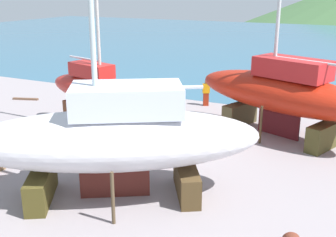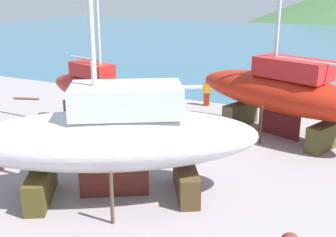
{
  "view_description": "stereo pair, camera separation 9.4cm",
  "coord_description": "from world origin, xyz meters",
  "px_view_note": "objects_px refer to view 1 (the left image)",
  "views": [
    {
      "loc": [
        7.68,
        -18.27,
        7.28
      ],
      "look_at": [
        -0.4,
        -1.8,
        1.51
      ],
      "focal_mm": 44.59,
      "sensor_mm": 36.0,
      "label": 1
    },
    {
      "loc": [
        7.77,
        -18.23,
        7.28
      ],
      "look_at": [
        -0.4,
        -1.8,
        1.51
      ],
      "focal_mm": 44.59,
      "sensor_mm": 36.0,
      "label": 2
    }
  ],
  "objects_px": {
    "sailboat_small_center": "(96,91)",
    "worker": "(206,93)",
    "barrel_rust_near": "(87,97)",
    "sailboat_far_slipway": "(282,92)",
    "sailboat_large_starboard": "(114,137)"
  },
  "relations": [
    {
      "from": "sailboat_small_center",
      "to": "worker",
      "type": "distance_m",
      "value": 7.88
    },
    {
      "from": "worker",
      "to": "barrel_rust_near",
      "type": "bearing_deg",
      "value": 81.7
    },
    {
      "from": "sailboat_far_slipway",
      "to": "worker",
      "type": "relative_size",
      "value": 10.47
    },
    {
      "from": "worker",
      "to": "barrel_rust_near",
      "type": "height_order",
      "value": "worker"
    },
    {
      "from": "sailboat_large_starboard",
      "to": "barrel_rust_near",
      "type": "relative_size",
      "value": 23.21
    },
    {
      "from": "worker",
      "to": "barrel_rust_near",
      "type": "relative_size",
      "value": 2.05
    },
    {
      "from": "sailboat_large_starboard",
      "to": "barrel_rust_near",
      "type": "bearing_deg",
      "value": -80.04
    },
    {
      "from": "sailboat_far_slipway",
      "to": "sailboat_large_starboard",
      "type": "relative_size",
      "value": 0.92
    },
    {
      "from": "sailboat_large_starboard",
      "to": "sailboat_small_center",
      "type": "xyz_separation_m",
      "value": [
        -5.02,
        5.96,
        -0.2
      ]
    },
    {
      "from": "barrel_rust_near",
      "to": "sailboat_large_starboard",
      "type": "bearing_deg",
      "value": -48.7
    },
    {
      "from": "sailboat_small_center",
      "to": "barrel_rust_near",
      "type": "height_order",
      "value": "sailboat_small_center"
    },
    {
      "from": "sailboat_far_slipway",
      "to": "sailboat_small_center",
      "type": "distance_m",
      "value": 9.47
    },
    {
      "from": "sailboat_far_slipway",
      "to": "barrel_rust_near",
      "type": "relative_size",
      "value": 21.46
    },
    {
      "from": "sailboat_small_center",
      "to": "worker",
      "type": "height_order",
      "value": "sailboat_small_center"
    },
    {
      "from": "sailboat_far_slipway",
      "to": "sailboat_large_starboard",
      "type": "bearing_deg",
      "value": 87.82
    }
  ]
}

